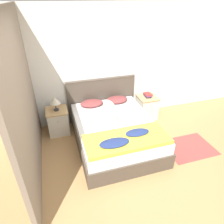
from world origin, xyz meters
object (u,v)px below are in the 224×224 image
pillow_right (117,100)px  nightstand_left (58,121)px  bed (115,132)px  dog (110,108)px  table_lamp (55,101)px  nightstand_right (147,107)px  book_stack (148,95)px  pillow_left (92,103)px

pillow_right → nightstand_left: bearing=-178.6°
bed → dog: size_ratio=2.41×
pillow_right → table_lamp: 1.37m
bed → nightstand_right: 1.29m
nightstand_left → pillow_right: size_ratio=1.10×
bed → book_stack: 1.34m
bed → book_stack: book_stack is taller
dog → book_stack: size_ratio=3.73×
pillow_right → pillow_left: bearing=180.0°
nightstand_right → pillow_left: 1.38m
pillow_left → table_lamp: size_ratio=1.71×
bed → nightstand_left: nightstand_left is taller
nightstand_left → pillow_right: pillow_right is taller
bed → nightstand_left: size_ratio=3.57×
book_stack → dog: bearing=-160.7°
nightstand_right → dog: 1.14m
table_lamp → pillow_left: bearing=3.3°
table_lamp → book_stack: bearing=0.7°
nightstand_right → dog: (-1.03, -0.35, 0.33)m
dog → book_stack: (1.03, 0.36, -0.01)m
bed → nightstand_left: bearing=145.2°
pillow_left → table_lamp: (-0.77, -0.04, 0.20)m
pillow_left → nightstand_left: bearing=-177.5°
nightstand_right → table_lamp: bearing=-179.7°
nightstand_left → pillow_left: pillow_left is taller
dog → table_lamp: bearing=162.8°
pillow_left → nightstand_right: bearing=-1.4°
bed → table_lamp: bearing=145.6°
nightstand_right → book_stack: book_stack is taller
pillow_left → pillow_right: 0.58m
nightstand_right → bed: bearing=-145.2°
book_stack → table_lamp: size_ratio=0.75×
bed → pillow_right: 0.88m
dog → nightstand_right: bearing=18.5°
dog → table_lamp: 1.15m
bed → pillow_left: bearing=110.8°
pillow_left → book_stack: pillow_left is taller
pillow_left → pillow_right: same height
pillow_right → dog: (-0.27, -0.38, 0.03)m
nightstand_left → book_stack: (2.12, 0.02, 0.32)m
pillow_right → table_lamp: bearing=-178.1°
book_stack → pillow_left: bearing=179.3°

